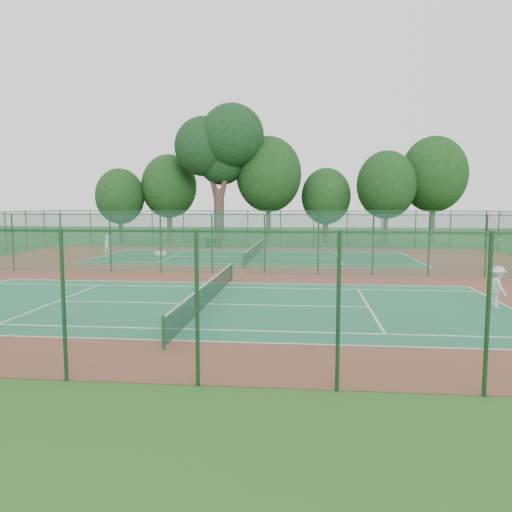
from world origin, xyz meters
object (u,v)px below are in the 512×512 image
Objects in this scene: big_tree at (220,146)px; trash_bin at (207,243)px; bench at (213,243)px; player_near at (498,287)px; kit_bag at (160,253)px; player_far at (107,246)px.

trash_bin is at bearing -97.93° from big_tree.
bench is (0.74, -0.64, 0.11)m from trash_bin.
big_tree is (0.59, 4.26, 9.52)m from trash_bin.
player_near is at bearing -61.89° from big_tree.
kit_bag is at bearing -106.46° from trash_bin.
player_far reaches higher than trash_bin.
bench is 1.92× the size of kit_bag.
big_tree is at bearing 19.20° from player_near.
player_far is at bearing -123.23° from trash_bin.
bench is at bearing 155.20° from player_far.
trash_bin is at bearing 160.51° from bench.
player_near reaches higher than kit_bag.
trash_bin is at bearing 63.73° from kit_bag.
kit_bag is at bearing 126.78° from player_far.
kit_bag is (-2.97, -6.89, -0.34)m from bench.
player_near reaches higher than trash_bin.
bench is (-16.04, 25.42, -0.32)m from player_near.
bench is at bearing -40.57° from trash_bin.
big_tree reaches higher than kit_bag.
player_near is at bearing -54.08° from kit_bag.
player_near is at bearing -36.66° from bench.
bench is at bearing 23.35° from player_near.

